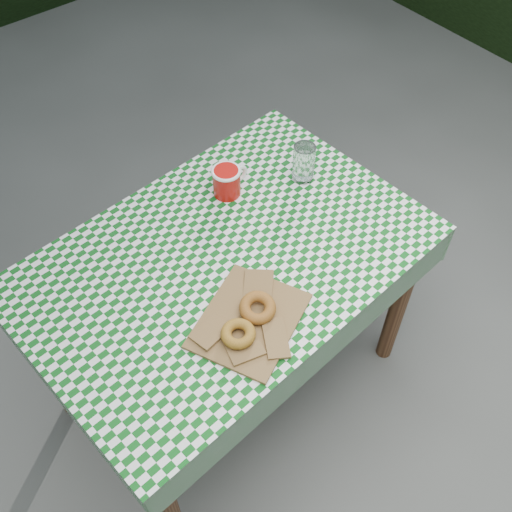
{
  "coord_description": "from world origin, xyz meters",
  "views": [
    {
      "loc": [
        -0.44,
        -1.08,
        2.11
      ],
      "look_at": [
        0.24,
        -0.24,
        0.79
      ],
      "focal_mm": 41.77,
      "sensor_mm": 36.0,
      "label": 1
    }
  ],
  "objects_px": {
    "table": "(230,327)",
    "coffee_mug": "(227,182)",
    "drinking_glass": "(304,163)",
    "paper_bag": "(249,320)"
  },
  "relations": [
    {
      "from": "paper_bag",
      "to": "table",
      "type": "bearing_deg",
      "value": 68.77
    },
    {
      "from": "coffee_mug",
      "to": "table",
      "type": "bearing_deg",
      "value": -132.08
    },
    {
      "from": "table",
      "to": "drinking_glass",
      "type": "xyz_separation_m",
      "value": [
        0.4,
        0.11,
        0.45
      ]
    },
    {
      "from": "table",
      "to": "coffee_mug",
      "type": "distance_m",
      "value": 0.5
    },
    {
      "from": "table",
      "to": "drinking_glass",
      "type": "distance_m",
      "value": 0.61
    },
    {
      "from": "table",
      "to": "coffee_mug",
      "type": "bearing_deg",
      "value": 47.15
    },
    {
      "from": "paper_bag",
      "to": "coffee_mug",
      "type": "bearing_deg",
      "value": 59.62
    },
    {
      "from": "paper_bag",
      "to": "drinking_glass",
      "type": "xyz_separation_m",
      "value": [
        0.49,
        0.33,
        0.06
      ]
    },
    {
      "from": "table",
      "to": "coffee_mug",
      "type": "relative_size",
      "value": 6.7
    },
    {
      "from": "drinking_glass",
      "to": "coffee_mug",
      "type": "bearing_deg",
      "value": 157.36
    }
  ]
}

